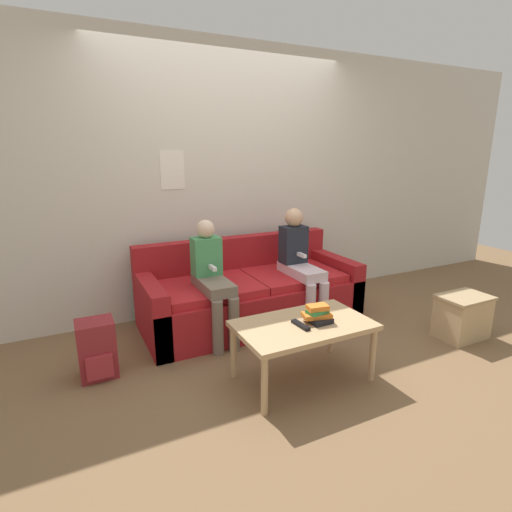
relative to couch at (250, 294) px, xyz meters
name	(u,v)px	position (x,y,z in m)	size (l,w,h in m)	color
ground_plane	(277,343)	(0.00, -0.54, -0.26)	(10.00, 10.00, 0.00)	brown
wall_back	(227,180)	(0.00, 0.52, 1.04)	(8.00, 0.06, 2.60)	beige
couch	(250,294)	(0.00, 0.00, 0.00)	(2.01, 0.85, 0.76)	maroon
coffee_table	(303,329)	(-0.11, -1.09, 0.12)	(0.94, 0.56, 0.43)	tan
person_left	(212,276)	(-0.44, -0.20, 0.30)	(0.24, 0.58, 1.02)	#756656
person_right	(300,260)	(0.43, -0.19, 0.33)	(0.24, 0.58, 1.07)	silver
tv_remote	(301,325)	(-0.16, -1.13, 0.18)	(0.05, 0.17, 0.02)	black
book_stack	(318,314)	(-0.01, -1.11, 0.22)	(0.22, 0.16, 0.12)	black
storage_box	(462,316)	(1.50, -1.14, -0.07)	(0.43, 0.31, 0.38)	tan
backpack	(97,349)	(-1.40, -0.40, -0.05)	(0.26, 0.25, 0.42)	maroon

